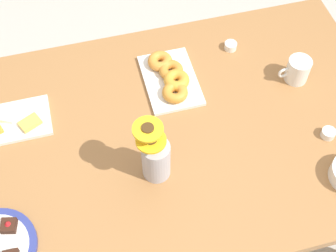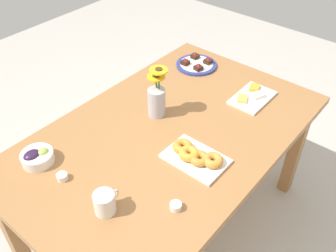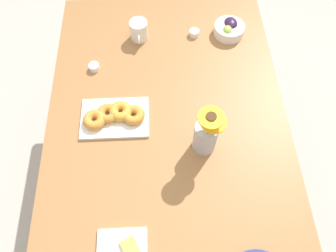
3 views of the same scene
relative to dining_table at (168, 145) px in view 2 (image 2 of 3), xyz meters
The scene contains 10 objects.
ground_plane 0.65m from the dining_table, ahead, with size 6.00×6.00×0.00m, color #B7B2A8.
dining_table is the anchor object (origin of this frame).
coffee_mug 0.55m from the dining_table, 167.64° to the right, with size 0.12×0.08×0.09m.
grape_bowl 0.63m from the dining_table, 148.89° to the left, with size 0.14×0.14×0.07m.
cheese_platter 0.55m from the dining_table, 18.53° to the right, with size 0.26×0.17×0.03m.
croissant_platter 0.25m from the dining_table, 107.12° to the right, with size 0.19×0.28×0.05m.
jam_cup_honey 0.55m from the dining_table, 163.93° to the left, with size 0.05×0.05×0.03m.
jam_cup_berry 0.47m from the dining_table, 136.46° to the right, with size 0.05×0.05×0.03m.
dessert_plate 0.66m from the dining_table, 24.16° to the left, with size 0.25×0.25×0.05m.
flower_vase 0.24m from the dining_table, 61.00° to the left, with size 0.11×0.10×0.26m.
Camera 2 is at (-1.07, -0.89, 1.94)m, focal length 40.00 mm.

